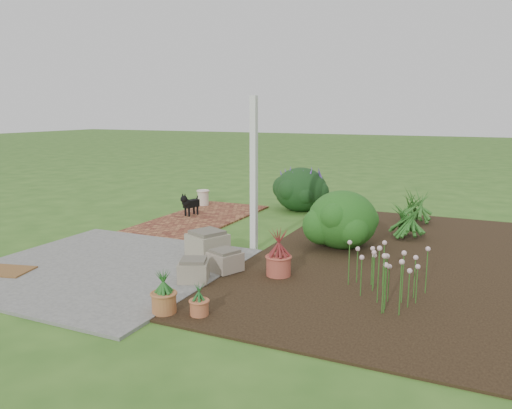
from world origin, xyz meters
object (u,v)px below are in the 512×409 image
at_px(cream_ceramic_urn, 203,198).
at_px(evergreen_shrub, 342,218).
at_px(stone_trough_near, 194,271).
at_px(black_dog, 190,203).

bearing_deg(cream_ceramic_urn, evergreen_shrub, -28.68).
bearing_deg(evergreen_shrub, stone_trough_near, -117.96).
height_order(black_dog, evergreen_shrub, evergreen_shrub).
distance_m(black_dog, cream_ceramic_urn, 1.22).
bearing_deg(stone_trough_near, cream_ceramic_urn, 119.46).
height_order(stone_trough_near, black_dog, black_dog).
relative_size(stone_trough_near, cream_ceramic_urn, 1.09).
distance_m(stone_trough_near, black_dog, 4.21).
distance_m(cream_ceramic_urn, evergreen_shrub, 4.54).
bearing_deg(cream_ceramic_urn, stone_trough_near, -60.54).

